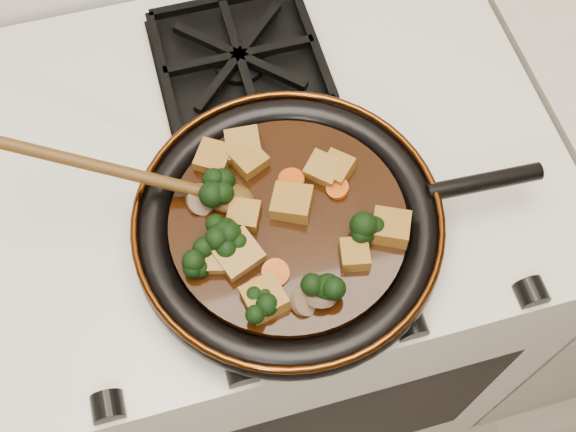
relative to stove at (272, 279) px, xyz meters
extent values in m
cube|color=beige|center=(0.00, 0.00, 0.00)|extent=(0.76, 0.60, 0.90)
cylinder|color=black|center=(-0.01, -0.14, 0.48)|extent=(0.34, 0.34, 0.01)
torus|color=black|center=(-0.01, -0.14, 0.49)|extent=(0.36, 0.36, 0.04)
torus|color=#47200A|center=(-0.01, -0.14, 0.51)|extent=(0.36, 0.36, 0.01)
cylinder|color=black|center=(0.23, -0.15, 0.51)|extent=(0.14, 0.03, 0.02)
cylinder|color=black|center=(-0.01, -0.14, 0.50)|extent=(0.28, 0.28, 0.02)
cube|color=brown|center=(-0.06, -0.12, 0.52)|extent=(0.05, 0.05, 0.02)
cube|color=brown|center=(-0.03, -0.05, 0.52)|extent=(0.05, 0.05, 0.02)
cube|color=brown|center=(0.05, -0.20, 0.52)|extent=(0.04, 0.04, 0.02)
cube|color=brown|center=(-0.07, -0.04, 0.52)|extent=(0.05, 0.05, 0.02)
cube|color=brown|center=(-0.10, -0.17, 0.52)|extent=(0.04, 0.04, 0.02)
cube|color=brown|center=(0.05, -0.09, 0.52)|extent=(0.05, 0.05, 0.02)
cube|color=brown|center=(0.07, -0.09, 0.52)|extent=(0.05, 0.05, 0.03)
cube|color=brown|center=(-0.06, -0.23, 0.52)|extent=(0.05, 0.05, 0.03)
cube|color=brown|center=(0.00, -0.12, 0.52)|extent=(0.06, 0.06, 0.03)
cube|color=brown|center=(-0.03, -0.03, 0.52)|extent=(0.05, 0.05, 0.03)
cube|color=brown|center=(0.10, -0.18, 0.52)|extent=(0.06, 0.06, 0.03)
cube|color=brown|center=(-0.07, -0.17, 0.52)|extent=(0.06, 0.06, 0.03)
cylinder|color=#BB4005|center=(0.01, -0.09, 0.51)|extent=(0.03, 0.03, 0.01)
cylinder|color=#BB4005|center=(-0.06, -0.21, 0.51)|extent=(0.03, 0.03, 0.02)
cylinder|color=#BB4005|center=(-0.08, -0.14, 0.51)|extent=(0.03, 0.03, 0.01)
cylinder|color=#BB4005|center=(0.06, -0.12, 0.51)|extent=(0.03, 0.03, 0.01)
cylinder|color=#BB4005|center=(-0.04, -0.20, 0.51)|extent=(0.03, 0.03, 0.02)
cylinder|color=brown|center=(-0.10, -0.09, 0.52)|extent=(0.05, 0.05, 0.03)
cylinder|color=brown|center=(-0.02, -0.24, 0.52)|extent=(0.05, 0.05, 0.03)
cylinder|color=brown|center=(0.00, -0.24, 0.52)|extent=(0.04, 0.04, 0.03)
cylinder|color=brown|center=(-0.09, -0.08, 0.52)|extent=(0.04, 0.04, 0.03)
ellipsoid|color=#4C2F10|center=(-0.06, -0.10, 0.51)|extent=(0.07, 0.06, 0.02)
cylinder|color=#4C2F10|center=(-0.18, -0.05, 0.55)|extent=(0.02, 0.02, 0.26)
camera|label=1|loc=(-0.11, -0.50, 1.25)|focal=45.00mm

